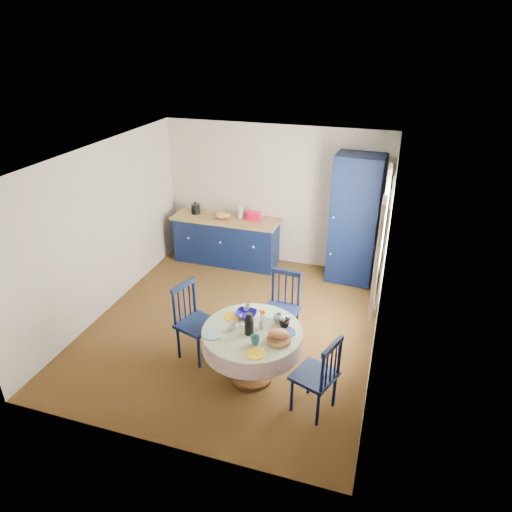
# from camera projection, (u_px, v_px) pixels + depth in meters

# --- Properties ---
(floor) EXTENTS (4.50, 4.50, 0.00)m
(floor) POSITION_uv_depth(u_px,v_px,m) (233.00, 325.00, 6.70)
(floor) COLOR black
(floor) RESTS_ON ground
(ceiling) EXTENTS (4.50, 4.50, 0.00)m
(ceiling) POSITION_uv_depth(u_px,v_px,m) (228.00, 156.00, 5.59)
(ceiling) COLOR white
(ceiling) RESTS_ON wall_back
(wall_back) EXTENTS (4.00, 0.02, 2.50)m
(wall_back) POSITION_uv_depth(u_px,v_px,m) (275.00, 196.00, 8.07)
(wall_back) COLOR white
(wall_back) RESTS_ON floor
(wall_left) EXTENTS (0.02, 4.50, 2.50)m
(wall_left) POSITION_uv_depth(u_px,v_px,m) (103.00, 231.00, 6.68)
(wall_left) COLOR white
(wall_left) RESTS_ON floor
(wall_right) EXTENTS (0.02, 4.50, 2.50)m
(wall_right) POSITION_uv_depth(u_px,v_px,m) (383.00, 269.00, 5.61)
(wall_right) COLOR white
(wall_right) RESTS_ON floor
(window) EXTENTS (0.10, 1.74, 1.45)m
(window) POSITION_uv_depth(u_px,v_px,m) (383.00, 239.00, 5.76)
(window) COLOR white
(window) RESTS_ON wall_right
(kitchen_counter) EXTENTS (1.94, 0.62, 1.11)m
(kitchen_counter) POSITION_uv_depth(u_px,v_px,m) (226.00, 239.00, 8.34)
(kitchen_counter) COLOR black
(kitchen_counter) RESTS_ON floor
(pantry_cabinet) EXTENTS (0.80, 0.60, 2.18)m
(pantry_cabinet) POSITION_uv_depth(u_px,v_px,m) (355.00, 220.00, 7.48)
(pantry_cabinet) COLOR black
(pantry_cabinet) RESTS_ON floor
(dining_table) EXTENTS (1.19, 1.19, 1.00)m
(dining_table) POSITION_uv_depth(u_px,v_px,m) (253.00, 339.00, 5.41)
(dining_table) COLOR brown
(dining_table) RESTS_ON floor
(chair_left) EXTENTS (0.56, 0.57, 1.03)m
(chair_left) POSITION_uv_depth(u_px,v_px,m) (194.00, 321.00, 5.88)
(chair_left) COLOR black
(chair_left) RESTS_ON floor
(chair_far) EXTENTS (0.48, 0.46, 1.02)m
(chair_far) POSITION_uv_depth(u_px,v_px,m) (282.00, 308.00, 6.17)
(chair_far) COLOR black
(chair_far) RESTS_ON floor
(chair_right) EXTENTS (0.55, 0.56, 0.99)m
(chair_right) POSITION_uv_depth(u_px,v_px,m) (318.00, 375.00, 4.99)
(chair_right) COLOR black
(chair_right) RESTS_ON floor
(mug_a) EXTENTS (0.11, 0.11, 0.09)m
(mug_a) POSITION_uv_depth(u_px,v_px,m) (234.00, 326.00, 5.37)
(mug_a) COLOR silver
(mug_a) RESTS_ON dining_table
(mug_b) EXTENTS (0.11, 0.11, 0.10)m
(mug_b) POSITION_uv_depth(u_px,v_px,m) (255.00, 340.00, 5.11)
(mug_b) COLOR #2E7277
(mug_b) RESTS_ON dining_table
(mug_c) EXTENTS (0.13, 0.13, 0.10)m
(mug_c) POSITION_uv_depth(u_px,v_px,m) (284.00, 323.00, 5.41)
(mug_c) COLOR black
(mug_c) RESTS_ON dining_table
(mug_d) EXTENTS (0.10, 0.10, 0.09)m
(mug_d) POSITION_uv_depth(u_px,v_px,m) (246.00, 308.00, 5.71)
(mug_d) COLOR silver
(mug_d) RESTS_ON dining_table
(cobalt_bowl) EXTENTS (0.26, 0.26, 0.06)m
(cobalt_bowl) POSITION_uv_depth(u_px,v_px,m) (246.00, 314.00, 5.61)
(cobalt_bowl) COLOR #100A72
(cobalt_bowl) RESTS_ON dining_table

